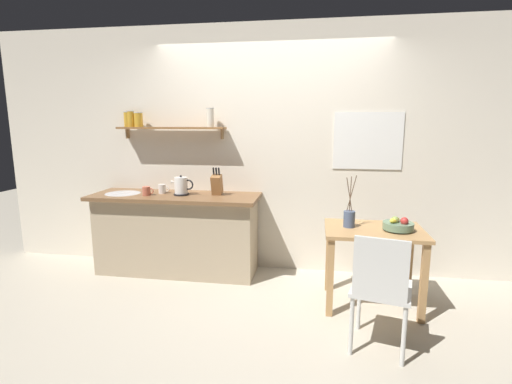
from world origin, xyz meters
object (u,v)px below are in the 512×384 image
at_px(knife_block, 217,184).
at_px(coffee_mug_by_sink, 147,191).
at_px(coffee_mug_spare, 163,189).
at_px(dining_table, 373,243).
at_px(dining_chair_near, 381,286).
at_px(fruit_bowl, 398,225).
at_px(twig_vase, 349,218).
at_px(electric_kettle, 181,186).

relative_size(knife_block, coffee_mug_by_sink, 2.39).
bearing_deg(coffee_mug_spare, dining_table, -13.13).
xyz_separation_m(dining_chair_near, fruit_bowl, (0.24, 0.72, 0.27)).
relative_size(dining_table, twig_vase, 1.82).
xyz_separation_m(twig_vase, electric_kettle, (-1.74, 0.44, 0.17)).
distance_m(twig_vase, coffee_mug_spare, 2.04).
height_order(dining_table, electric_kettle, electric_kettle).
xyz_separation_m(knife_block, coffee_mug_by_sink, (-0.74, -0.14, -0.07)).
relative_size(dining_table, electric_kettle, 3.51).
xyz_separation_m(dining_chair_near, electric_kettle, (-1.91, 1.21, 0.47)).
height_order(dining_chair_near, coffee_mug_by_sink, coffee_mug_by_sink).
bearing_deg(coffee_mug_spare, twig_vase, -14.01).
height_order(dining_table, fruit_bowl, fruit_bowl).
distance_m(fruit_bowl, knife_block, 1.87).
height_order(fruit_bowl, knife_block, knife_block).
xyz_separation_m(knife_block, coffee_mug_spare, (-0.62, -0.01, -0.07)).
bearing_deg(dining_table, coffee_mug_spare, 166.87).
xyz_separation_m(dining_chair_near, coffee_mug_spare, (-2.15, 1.27, 0.43)).
xyz_separation_m(twig_vase, coffee_mug_by_sink, (-2.10, 0.36, 0.12)).
bearing_deg(dining_table, coffee_mug_by_sink, 170.77).
distance_m(twig_vase, coffee_mug_by_sink, 2.13).
bearing_deg(electric_kettle, dining_chair_near, -32.42).
distance_m(fruit_bowl, electric_kettle, 2.22).
xyz_separation_m(electric_kettle, coffee_mug_by_sink, (-0.36, -0.08, -0.05)).
xyz_separation_m(dining_table, knife_block, (-1.58, 0.52, 0.42)).
bearing_deg(fruit_bowl, electric_kettle, 167.04).
distance_m(dining_table, fruit_bowl, 0.27).
bearing_deg(coffee_mug_spare, electric_kettle, -12.53).
bearing_deg(dining_chair_near, twig_vase, 102.63).
xyz_separation_m(fruit_bowl, knife_block, (-1.77, 0.55, 0.23)).
height_order(dining_chair_near, fruit_bowl, dining_chair_near).
relative_size(fruit_bowl, knife_block, 0.87).
distance_m(fruit_bowl, coffee_mug_spare, 2.46).
xyz_separation_m(dining_table, coffee_mug_spare, (-2.19, 0.51, 0.35)).
relative_size(dining_table, coffee_mug_spare, 6.99).
distance_m(dining_chair_near, coffee_mug_spare, 2.53).
xyz_separation_m(dining_table, coffee_mug_by_sink, (-2.32, 0.38, 0.35)).
xyz_separation_m(electric_kettle, knife_block, (0.38, 0.06, 0.02)).
distance_m(twig_vase, electric_kettle, 1.80).
bearing_deg(coffee_mug_by_sink, knife_block, 10.86).
distance_m(dining_table, twig_vase, 0.31).
relative_size(dining_chair_near, knife_block, 3.00).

